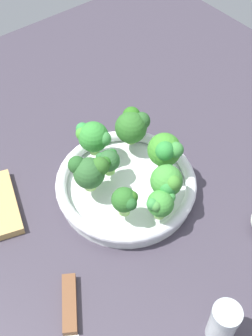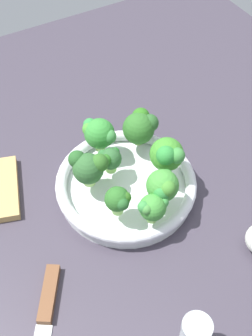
% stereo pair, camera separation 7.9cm
% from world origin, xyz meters
% --- Properties ---
extents(ground_plane, '(1.30, 1.30, 0.03)m').
position_xyz_m(ground_plane, '(0.00, 0.00, -0.01)').
color(ground_plane, '#3A3440').
extents(bowl, '(0.26, 0.26, 0.04)m').
position_xyz_m(bowl, '(0.04, 0.03, 0.02)').
color(bowl, silver).
rests_on(bowl, ground_plane).
extents(broccoli_floret_0, '(0.06, 0.07, 0.08)m').
position_xyz_m(broccoli_floret_0, '(0.11, 0.01, 0.09)').
color(broccoli_floret_0, '#89B74D').
rests_on(broccoli_floret_0, bowl).
extents(broccoli_floret_1, '(0.04, 0.04, 0.05)m').
position_xyz_m(broccoli_floret_1, '(0.02, 0.07, 0.07)').
color(broccoli_floret_1, '#96D462').
rests_on(broccoli_floret_1, bowl).
extents(broccoli_floret_2, '(0.07, 0.06, 0.07)m').
position_xyz_m(broccoli_floret_2, '(0.11, 0.10, 0.08)').
color(broccoli_floret_2, '#8FBE58').
rests_on(broccoli_floret_2, bowl).
extents(broccoli_floret_3, '(0.06, 0.06, 0.07)m').
position_xyz_m(broccoli_floret_3, '(0.06, -0.05, 0.08)').
color(broccoli_floret_3, '#99CB70').
rests_on(broccoli_floret_3, bowl).
extents(broccoli_floret_4, '(0.06, 0.07, 0.07)m').
position_xyz_m(broccoli_floret_4, '(0.03, 0.12, 0.08)').
color(broccoli_floret_4, '#7FB754').
rests_on(broccoli_floret_4, bowl).
extents(broccoli_floret_5, '(0.05, 0.05, 0.06)m').
position_xyz_m(broccoli_floret_5, '(-0.01, -0.03, 0.07)').
color(broccoli_floret_5, '#93C763').
rests_on(broccoli_floret_5, bowl).
extents(broccoli_floret_6, '(0.06, 0.05, 0.06)m').
position_xyz_m(broccoli_floret_6, '(0.03, -0.07, 0.07)').
color(broccoli_floret_6, '#95CA65').
rests_on(broccoli_floret_6, bowl).
extents(broccoli_floret_7, '(0.06, 0.06, 0.07)m').
position_xyz_m(broccoli_floret_7, '(-0.02, 0.06, 0.08)').
color(broccoli_floret_7, '#A1CD6A').
rests_on(broccoli_floret_7, bowl).
extents(knife, '(0.16, 0.24, 0.01)m').
position_xyz_m(knife, '(-0.20, -0.13, 0.01)').
color(knife, silver).
rests_on(knife, ground_plane).
extents(pepper_shaker, '(0.04, 0.04, 0.08)m').
position_xyz_m(pepper_shaker, '(-0.02, -0.27, 0.04)').
color(pepper_shaker, silver).
rests_on(pepper_shaker, ground_plane).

